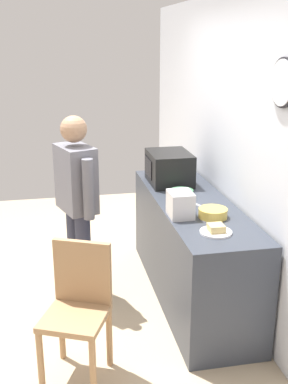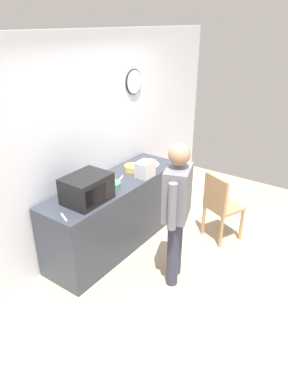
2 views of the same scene
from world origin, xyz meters
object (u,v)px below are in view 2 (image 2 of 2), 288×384
object	(u,v)px
microwave	(87,189)
spoon_utensil	(121,178)
person_standing	(177,206)
cereal_bowl	(112,185)
wooden_chair	(220,205)
sandwich_plate	(151,163)
toaster	(145,169)
fork_utensil	(64,217)
salad_bowl	(133,168)

from	to	relation	value
microwave	spoon_utensil	bearing A→B (deg)	6.29
microwave	person_standing	xyz separation A→B (m)	(0.39, -0.90, -0.09)
cereal_bowl	wooden_chair	distance (m)	1.45
sandwich_plate	cereal_bowl	distance (m)	0.85
wooden_chair	toaster	bearing A→B (deg)	121.83
cereal_bowl	fork_utensil	size ratio (longest dim) A/B	1.21
microwave	salad_bowl	xyz separation A→B (m)	(0.97, 0.11, -0.11)
sandwich_plate	salad_bowl	world-z (taller)	salad_bowl
salad_bowl	wooden_chair	size ratio (longest dim) A/B	0.24
person_standing	sandwich_plate	bearing A→B (deg)	46.55
sandwich_plate	salad_bowl	distance (m)	0.31
cereal_bowl	toaster	size ratio (longest dim) A/B	0.94
microwave	wooden_chair	size ratio (longest dim) A/B	0.53
sandwich_plate	spoon_utensil	world-z (taller)	sandwich_plate
cereal_bowl	toaster	bearing A→B (deg)	-16.69
cereal_bowl	spoon_utensil	distance (m)	0.25
person_standing	fork_utensil	bearing A→B (deg)	132.65
microwave	salad_bowl	world-z (taller)	microwave
toaster	wooden_chair	size ratio (longest dim) A/B	0.23
sandwich_plate	wooden_chair	bearing A→B (deg)	-81.47
sandwich_plate	person_standing	xyz separation A→B (m)	(-0.88, -0.93, 0.03)
cereal_bowl	toaster	distance (m)	0.50
toaster	microwave	bearing A→B (deg)	171.50
cereal_bowl	wooden_chair	xyz separation A→B (m)	(1.00, -0.98, -0.40)
spoon_utensil	sandwich_plate	bearing A→B (deg)	-4.30
sandwich_plate	spoon_utensil	size ratio (longest dim) A/B	1.36
microwave	person_standing	size ratio (longest dim) A/B	0.31
sandwich_plate	fork_utensil	world-z (taller)	sandwich_plate
fork_utensil	person_standing	distance (m)	1.16
salad_bowl	cereal_bowl	bearing A→B (deg)	-169.55
salad_bowl	cereal_bowl	xyz separation A→B (m)	(-0.54, -0.10, -0.01)
fork_utensil	spoon_utensil	bearing A→B (deg)	6.59
microwave	salad_bowl	size ratio (longest dim) A/B	2.23
fork_utensil	toaster	bearing A→B (deg)	-3.74
salad_bowl	person_standing	world-z (taller)	person_standing
wooden_chair	sandwich_plate	bearing A→B (deg)	98.53
person_standing	wooden_chair	xyz separation A→B (m)	(1.03, -0.07, -0.43)
toaster	fork_utensil	size ratio (longest dim) A/B	1.29
sandwich_plate	wooden_chair	size ratio (longest dim) A/B	0.25
spoon_utensil	person_standing	xyz separation A→B (m)	(-0.28, -0.98, 0.05)
microwave	toaster	distance (m)	0.91
microwave	cereal_bowl	bearing A→B (deg)	1.09
person_standing	microwave	bearing A→B (deg)	113.22
microwave	sandwich_plate	bearing A→B (deg)	1.26
toaster	spoon_utensil	size ratio (longest dim) A/B	1.29
salad_bowl	spoon_utensil	world-z (taller)	salad_bowl
microwave	toaster	world-z (taller)	microwave
toaster	wooden_chair	bearing A→B (deg)	-58.17
toaster	wooden_chair	distance (m)	1.09
spoon_utensil	wooden_chair	world-z (taller)	wooden_chair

